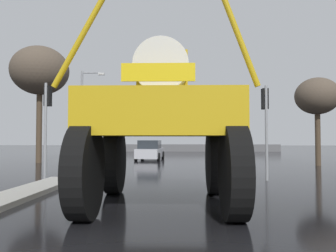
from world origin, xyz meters
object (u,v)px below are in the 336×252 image
object	(u,v)px
streetlight_far_left	(84,109)
bare_tree_right	(317,97)
sedan_ahead	(150,151)
traffic_signal_near_right	(265,111)
bare_tree_left	(40,71)
traffic_signal_near_left	(47,109)
oversize_sprayer	(162,123)
traffic_signal_far_left	(214,129)

from	to	relation	value
streetlight_far_left	bare_tree_right	world-z (taller)	streetlight_far_left
sedan_ahead	traffic_signal_near_right	xyz separation A→B (m)	(5.93, -12.53, 2.06)
traffic_signal_near_right	streetlight_far_left	xyz separation A→B (m)	(-11.24, 12.72, 1.19)
streetlight_far_left	bare_tree_left	xyz separation A→B (m)	(-2.03, -3.63, 2.36)
traffic_signal_near_left	bare_tree_left	size ratio (longest dim) A/B	0.49
sedan_ahead	oversize_sprayer	bearing A→B (deg)	-170.17
traffic_signal_near_right	oversize_sprayer	bearing A→B (deg)	-126.61
traffic_signal_far_left	bare_tree_right	bearing A→B (deg)	-62.00
sedan_ahead	traffic_signal_far_left	xyz separation A→B (m)	(5.47, 5.23, 1.84)
streetlight_far_left	bare_tree_left	bearing A→B (deg)	-119.18
oversize_sprayer	bare_tree_left	xyz separation A→B (m)	(-9.41, 14.28, 4.25)
oversize_sprayer	bare_tree_left	distance (m)	17.62
streetlight_far_left	bare_tree_right	size ratio (longest dim) A/B	1.29
streetlight_far_left	bare_tree_left	distance (m)	4.78
sedan_ahead	traffic_signal_near_right	bearing A→B (deg)	-151.54
bare_tree_left	traffic_signal_near_left	bearing A→B (deg)	-64.82
oversize_sprayer	traffic_signal_near_right	size ratio (longest dim) A/B	1.44
traffic_signal_near_right	bare_tree_left	size ratio (longest dim) A/B	0.47
traffic_signal_near_left	traffic_signal_near_right	distance (m)	8.99
traffic_signal_near_left	bare_tree_left	distance (m)	10.62
oversize_sprayer	traffic_signal_near_right	bearing A→B (deg)	-37.88
sedan_ahead	traffic_signal_near_left	bearing A→B (deg)	169.43
traffic_signal_far_left	sedan_ahead	bearing A→B (deg)	-136.30
traffic_signal_far_left	streetlight_far_left	world-z (taller)	streetlight_far_left
sedan_ahead	bare_tree_right	size ratio (longest dim) A/B	0.77
traffic_signal_far_left	streetlight_far_left	size ratio (longest dim) A/B	0.50
streetlight_far_left	traffic_signal_near_left	bearing A→B (deg)	-79.98
traffic_signal_near_left	bare_tree_right	bearing A→B (deg)	28.29
traffic_signal_near_left	bare_tree_right	xyz separation A→B (m)	(13.97, 7.52, 1.35)
traffic_signal_near_left	bare_tree_left	xyz separation A→B (m)	(-4.28, 9.10, 3.43)
oversize_sprayer	traffic_signal_far_left	size ratio (longest dim) A/B	1.56
traffic_signal_near_right	traffic_signal_far_left	world-z (taller)	traffic_signal_near_right
oversize_sprayer	streetlight_far_left	xyz separation A→B (m)	(-7.39, 17.91, 1.89)
traffic_signal_near_left	traffic_signal_near_right	world-z (taller)	traffic_signal_near_left
oversize_sprayer	bare_tree_right	xyz separation A→B (m)	(8.84, 12.70, 2.17)
oversize_sprayer	sedan_ahead	distance (m)	17.89
oversize_sprayer	traffic_signal_near_left	bearing A→B (deg)	43.47
bare_tree_left	sedan_ahead	bearing A→B (deg)	25.12
bare_tree_right	bare_tree_left	bearing A→B (deg)	175.06
sedan_ahead	traffic_signal_near_left	xyz separation A→B (m)	(-3.06, -12.54, 2.18)
traffic_signal_far_left	bare_tree_left	size ratio (longest dim) A/B	0.43
oversize_sprayer	traffic_signal_near_left	distance (m)	7.34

